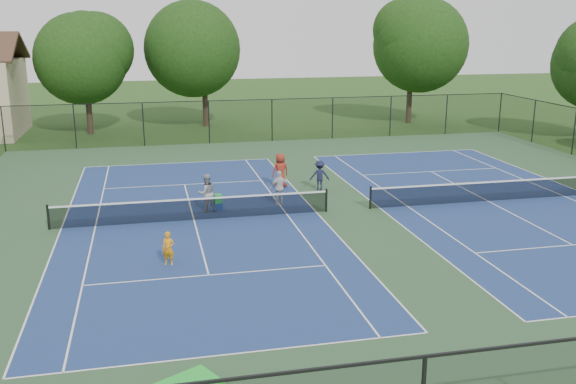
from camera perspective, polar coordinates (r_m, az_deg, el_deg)
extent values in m
plane|color=#234716|center=(29.38, 5.38, -1.63)|extent=(140.00, 140.00, 0.00)
cube|color=#2D4F2C|center=(29.38, 5.38, -1.62)|extent=(36.00, 36.00, 0.01)
cube|color=navy|center=(28.10, -8.36, -2.48)|extent=(10.97, 23.77, 0.00)
cube|color=white|center=(39.59, -9.69, 2.57)|extent=(10.97, 0.06, 0.00)
cube|color=white|center=(17.15, -5.19, -14.17)|extent=(10.97, 0.06, 0.00)
cube|color=white|center=(28.29, -19.51, -3.08)|extent=(0.06, 23.77, 0.00)
cube|color=white|center=(28.96, 2.52, -1.79)|extent=(0.06, 23.77, 0.00)
cube|color=white|center=(28.14, -16.75, -2.94)|extent=(0.06, 23.77, 0.00)
cube|color=white|center=(28.65, -0.12, -1.97)|extent=(0.06, 23.77, 0.00)
cube|color=white|center=(34.25, -9.18, 0.66)|extent=(8.23, 0.06, 0.00)
cube|color=white|center=(22.08, -7.06, -7.34)|extent=(8.23, 0.06, 0.00)
cube|color=white|center=(28.10, -8.36, -2.47)|extent=(0.06, 12.80, 0.00)
cylinder|color=black|center=(28.20, -20.54, -2.11)|extent=(0.10, 0.10, 1.07)
cylinder|color=black|center=(28.94, 3.43, -0.75)|extent=(0.10, 0.10, 1.07)
cube|color=black|center=(27.96, -8.39, -1.58)|extent=(11.90, 0.01, 0.90)
cube|color=white|center=(27.83, -8.43, -0.63)|extent=(11.90, 0.04, 0.07)
cube|color=navy|center=(32.17, 17.34, -0.78)|extent=(10.97, 23.77, 0.00)
cube|color=white|center=(42.57, 9.50, 3.44)|extent=(10.97, 0.06, 0.00)
cube|color=white|center=(29.87, 8.15, -1.41)|extent=(0.06, 23.77, 0.00)
cube|color=white|center=(30.36, 10.57, -1.25)|extent=(0.06, 23.77, 0.00)
cube|color=white|center=(34.37, 23.32, -0.34)|extent=(0.06, 23.77, 0.00)
cube|color=white|center=(37.66, 12.58, 1.79)|extent=(8.23, 0.06, 0.00)
cube|color=white|center=(27.07, 23.99, -4.32)|extent=(8.23, 0.06, 0.00)
cube|color=white|center=(32.17, 17.34, -0.77)|extent=(0.06, 12.80, 0.00)
cylinder|color=black|center=(29.57, 7.34, -0.50)|extent=(0.10, 0.10, 1.07)
cube|color=black|center=(32.05, 17.41, 0.02)|extent=(11.90, 0.01, 0.90)
cube|color=white|center=(31.94, 17.47, 0.85)|extent=(11.90, 0.04, 0.07)
cylinder|color=black|center=(46.23, -23.99, 5.13)|extent=(0.08, 0.08, 3.00)
cylinder|color=black|center=(45.54, -18.42, 5.52)|extent=(0.08, 0.08, 3.00)
cylinder|color=black|center=(45.30, -12.73, 5.87)|extent=(0.08, 0.08, 3.00)
cylinder|color=black|center=(45.50, -7.03, 6.16)|extent=(0.08, 0.08, 3.00)
cylinder|color=black|center=(46.14, -1.43, 6.39)|extent=(0.08, 0.08, 3.00)
cylinder|color=black|center=(47.20, 3.97, 6.55)|extent=(0.08, 0.08, 3.00)
cylinder|color=black|center=(48.66, 9.10, 6.66)|extent=(0.08, 0.08, 3.00)
cylinder|color=black|center=(50.47, 13.89, 6.70)|extent=(0.08, 0.08, 3.00)
cylinder|color=black|center=(52.61, 18.32, 6.70)|extent=(0.08, 0.08, 3.00)
cylinder|color=black|center=(45.20, 24.08, 4.92)|extent=(0.08, 0.08, 3.00)
cylinder|color=black|center=(48.84, 20.99, 5.89)|extent=(0.08, 0.08, 3.00)
cube|color=black|center=(46.14, -1.43, 6.39)|extent=(36.00, 0.01, 3.00)
cube|color=black|center=(45.94, -1.44, 8.24)|extent=(36.00, 0.05, 0.05)
cylinder|color=#2D2116|center=(51.36, -17.28, 7.04)|extent=(0.44, 0.44, 3.78)
sphere|color=#16330E|center=(51.03, -17.60, 11.22)|extent=(6.80, 6.80, 6.80)
sphere|color=#16330E|center=(50.99, -17.66, 11.96)|extent=(5.58, 5.58, 5.58)
sphere|color=#16330E|center=(50.97, -17.72, 12.71)|extent=(4.35, 4.35, 4.35)
cylinder|color=#2D2116|center=(53.36, -7.38, 8.05)|extent=(0.44, 0.44, 4.14)
sphere|color=#16330E|center=(53.03, -7.53, 12.52)|extent=(7.60, 7.60, 7.60)
sphere|color=#16330E|center=(53.01, -7.55, 13.19)|extent=(6.23, 6.23, 6.23)
sphere|color=#16330E|center=(53.00, -7.58, 13.86)|extent=(4.86, 4.86, 4.86)
cylinder|color=#2D2116|center=(55.59, 10.73, 8.28)|extent=(0.44, 0.44, 4.32)
sphere|color=#16330E|center=(55.28, 10.95, 12.72)|extent=(7.80, 7.80, 7.80)
sphere|color=#16330E|center=(55.26, 10.99, 13.35)|extent=(6.40, 6.40, 6.40)
sphere|color=#16330E|center=(55.25, 11.02, 13.99)|extent=(4.99, 4.99, 4.99)
imported|color=orange|center=(23.04, -10.60, -4.95)|extent=(0.51, 0.41, 1.21)
imported|color=#939395|center=(29.04, -7.27, -0.09)|extent=(1.01, 0.89, 1.75)
imported|color=silver|center=(29.98, -0.75, 0.38)|extent=(0.97, 0.46, 1.62)
imported|color=#181A36|center=(32.67, 2.83, 1.50)|extent=(1.07, 0.73, 1.53)
imported|color=maroon|center=(33.05, -0.68, 1.92)|extent=(0.99, 0.76, 1.80)
cube|color=navy|center=(29.47, -6.24, -1.27)|extent=(0.41, 0.38, 0.32)
cube|color=green|center=(29.37, -6.26, -0.59)|extent=(0.39, 0.34, 0.40)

